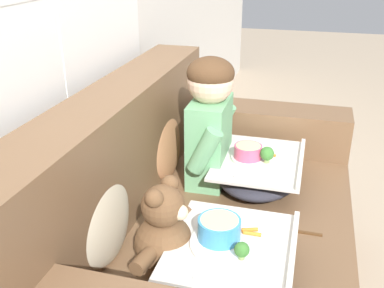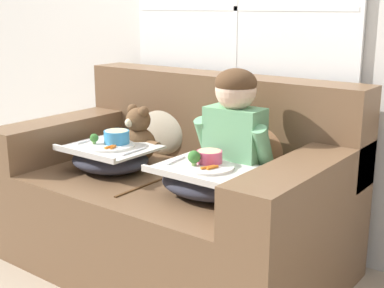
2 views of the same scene
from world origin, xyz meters
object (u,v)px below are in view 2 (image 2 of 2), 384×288
object	(u,v)px
couch	(179,198)
lap_tray_teddy	(110,157)
lap_tray_child	(207,180)
throw_pillow_behind_child	(258,138)
throw_pillow_behind_teddy	(165,122)
teddy_bear	(138,138)
child_figure	(235,122)

from	to	relation	value
couch	lap_tray_teddy	size ratio (longest dim) A/B	3.85
lap_tray_child	lap_tray_teddy	xyz separation A→B (m)	(-0.60, 0.00, 0.00)
couch	lap_tray_teddy	world-z (taller)	couch
throw_pillow_behind_child	throw_pillow_behind_teddy	world-z (taller)	throw_pillow_behind_child
couch	teddy_bear	bearing A→B (deg)	174.44
couch	child_figure	bearing A→B (deg)	6.16
throw_pillow_behind_child	lap_tray_teddy	distance (m)	0.75
child_figure	couch	bearing A→B (deg)	-173.84
teddy_bear	lap_tray_teddy	world-z (taller)	teddy_bear
throw_pillow_behind_child	child_figure	size ratio (longest dim) A/B	0.72
throw_pillow_behind_teddy	child_figure	bearing A→B (deg)	-19.71
throw_pillow_behind_teddy	lap_tray_child	distance (m)	0.75
teddy_bear	throw_pillow_behind_teddy	bearing A→B (deg)	89.81
teddy_bear	lap_tray_child	distance (m)	0.64
child_figure	lap_tray_teddy	distance (m)	0.68
teddy_bear	lap_tray_teddy	xyz separation A→B (m)	(0.00, -0.21, -0.06)
couch	lap_tray_child	distance (m)	0.41
throw_pillow_behind_teddy	lap_tray_teddy	world-z (taller)	throw_pillow_behind_teddy
throw_pillow_behind_teddy	lap_tray_teddy	distance (m)	0.44
couch	throw_pillow_behind_teddy	world-z (taller)	couch
child_figure	lap_tray_teddy	bearing A→B (deg)	-160.85
child_figure	throw_pillow_behind_child	bearing A→B (deg)	90.01
teddy_bear	child_figure	bearing A→B (deg)	0.30
couch	lap_tray_child	xyz separation A→B (m)	(0.30, -0.18, 0.20)
couch	lap_tray_child	world-z (taller)	couch
couch	child_figure	size ratio (longest dim) A/B	3.06
child_figure	lap_tray_child	world-z (taller)	child_figure
throw_pillow_behind_teddy	teddy_bear	xyz separation A→B (m)	(-0.00, -0.22, -0.05)
lap_tray_child	throw_pillow_behind_teddy	bearing A→B (deg)	144.69
throw_pillow_behind_teddy	child_figure	xyz separation A→B (m)	(0.60, -0.22, 0.12)
couch	lap_tray_teddy	distance (m)	0.41
child_figure	lap_tray_teddy	size ratio (longest dim) A/B	1.26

